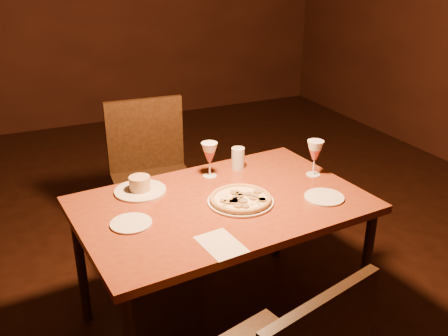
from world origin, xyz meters
name	(u,v)px	position (x,y,z in m)	size (l,w,h in m)	color
floor	(174,330)	(0.00, 0.00, 0.00)	(7.00, 7.00, 0.00)	black
dining_table	(222,213)	(0.25, -0.04, 0.64)	(1.37, 0.94, 0.70)	brown
chair_far	(152,173)	(0.15, 0.74, 0.54)	(0.50, 0.50, 0.96)	black
pizza_plate	(241,199)	(0.32, -0.09, 0.72)	(0.30, 0.30, 0.03)	silver
ramekin_saucer	(140,187)	(-0.06, 0.21, 0.72)	(0.25, 0.25, 0.08)	silver
wine_glass_far	(210,160)	(0.31, 0.24, 0.79)	(0.08, 0.08, 0.18)	#BA4D4E
wine_glass_right	(314,158)	(0.80, 0.03, 0.79)	(0.08, 0.08, 0.19)	#BA4D4E
water_tumbler	(238,158)	(0.48, 0.27, 0.76)	(0.07, 0.07, 0.11)	silver
side_plate_left	(131,223)	(-0.18, -0.07, 0.70)	(0.18, 0.18, 0.01)	silver
side_plate_near	(324,197)	(0.70, -0.21, 0.70)	(0.18, 0.18, 0.01)	silver
menu_card	(221,244)	(0.09, -0.37, 0.70)	(0.14, 0.21, 0.00)	beige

